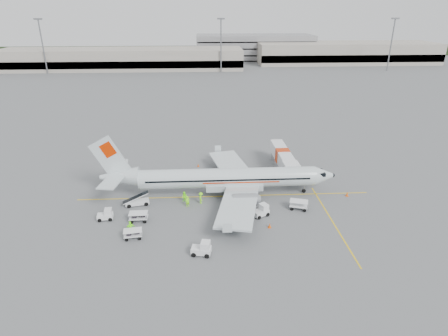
{
  "coord_description": "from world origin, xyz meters",
  "views": [
    {
      "loc": [
        -2.84,
        -50.33,
        26.36
      ],
      "look_at": [
        0.0,
        2.0,
        3.8
      ],
      "focal_mm": 30.0,
      "sensor_mm": 36.0,
      "label": 1
    }
  ],
  "objects_px": {
    "jet_bridge": "(282,160)",
    "belt_loader": "(137,197)",
    "tug_mid": "(201,248)",
    "tug_aft": "(105,214)",
    "aircraft": "(228,166)",
    "tug_fore": "(261,210)"
  },
  "relations": [
    {
      "from": "jet_bridge",
      "to": "belt_loader",
      "type": "height_order",
      "value": "jet_bridge"
    },
    {
      "from": "jet_bridge",
      "to": "belt_loader",
      "type": "distance_m",
      "value": 25.8
    },
    {
      "from": "tug_mid",
      "to": "tug_aft",
      "type": "height_order",
      "value": "tug_mid"
    },
    {
      "from": "jet_bridge",
      "to": "belt_loader",
      "type": "xyz_separation_m",
      "value": [
        -23.29,
        -11.07,
        -0.74
      ]
    },
    {
      "from": "jet_bridge",
      "to": "tug_mid",
      "type": "height_order",
      "value": "jet_bridge"
    },
    {
      "from": "aircraft",
      "to": "jet_bridge",
      "type": "height_order",
      "value": "aircraft"
    },
    {
      "from": "jet_bridge",
      "to": "aircraft",
      "type": "bearing_deg",
      "value": -140.71
    },
    {
      "from": "tug_fore",
      "to": "tug_aft",
      "type": "distance_m",
      "value": 21.06
    },
    {
      "from": "aircraft",
      "to": "tug_mid",
      "type": "relative_size",
      "value": 15.46
    },
    {
      "from": "tug_aft",
      "to": "tug_mid",
      "type": "bearing_deg",
      "value": -39.07
    },
    {
      "from": "aircraft",
      "to": "belt_loader",
      "type": "height_order",
      "value": "aircraft"
    },
    {
      "from": "jet_bridge",
      "to": "tug_aft",
      "type": "height_order",
      "value": "jet_bridge"
    },
    {
      "from": "tug_fore",
      "to": "tug_aft",
      "type": "height_order",
      "value": "tug_fore"
    },
    {
      "from": "belt_loader",
      "to": "tug_fore",
      "type": "bearing_deg",
      "value": -25.42
    },
    {
      "from": "aircraft",
      "to": "jet_bridge",
      "type": "relative_size",
      "value": 2.34
    },
    {
      "from": "belt_loader",
      "to": "tug_fore",
      "type": "xyz_separation_m",
      "value": [
        17.4,
        -4.08,
        -0.38
      ]
    },
    {
      "from": "tug_fore",
      "to": "tug_mid",
      "type": "relative_size",
      "value": 0.96
    },
    {
      "from": "jet_bridge",
      "to": "tug_aft",
      "type": "bearing_deg",
      "value": -152.22
    },
    {
      "from": "jet_bridge",
      "to": "tug_aft",
      "type": "xyz_separation_m",
      "value": [
        -26.95,
        -14.96,
        -1.17
      ]
    },
    {
      "from": "tug_mid",
      "to": "belt_loader",
      "type": "bearing_deg",
      "value": 137.62
    },
    {
      "from": "tug_mid",
      "to": "tug_fore",
      "type": "bearing_deg",
      "value": 56.28
    },
    {
      "from": "jet_bridge",
      "to": "tug_aft",
      "type": "relative_size",
      "value": 7.29
    }
  ]
}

